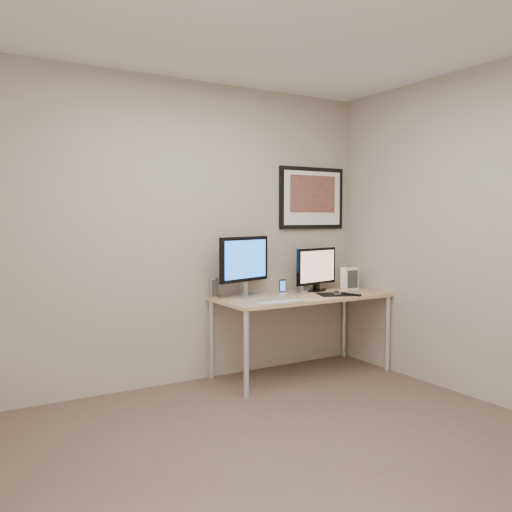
# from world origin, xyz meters

# --- Properties ---
(floor) EXTENTS (3.60, 3.60, 0.00)m
(floor) POSITION_xyz_m (0.00, 0.00, 0.00)
(floor) COLOR brown
(floor) RESTS_ON ground
(room) EXTENTS (3.60, 3.60, 3.60)m
(room) POSITION_xyz_m (0.00, 0.45, 1.64)
(room) COLOR white
(room) RESTS_ON ground
(desk) EXTENTS (1.60, 0.70, 0.73)m
(desk) POSITION_xyz_m (1.00, 1.35, 0.66)
(desk) COLOR #8F6545
(desk) RESTS_ON floor
(framed_art) EXTENTS (0.75, 0.04, 0.60)m
(framed_art) POSITION_xyz_m (1.35, 1.68, 1.62)
(framed_art) COLOR black
(framed_art) RESTS_ON room
(monitor_large) EXTENTS (0.57, 0.26, 0.53)m
(monitor_large) POSITION_xyz_m (0.50, 1.53, 1.02)
(monitor_large) COLOR #ACACB1
(monitor_large) RESTS_ON desk
(monitor_tv) EXTENTS (0.52, 0.17, 0.41)m
(monitor_tv) POSITION_xyz_m (1.27, 1.49, 0.95)
(monitor_tv) COLOR black
(monitor_tv) RESTS_ON desk
(speaker_left) EXTENTS (0.09, 0.09, 0.18)m
(speaker_left) POSITION_xyz_m (0.25, 1.61, 0.82)
(speaker_left) COLOR #ACACB1
(speaker_left) RESTS_ON desk
(speaker_right) EXTENTS (0.09, 0.09, 0.20)m
(speaker_right) POSITION_xyz_m (1.13, 1.50, 0.83)
(speaker_right) COLOR #ACACB1
(speaker_right) RESTS_ON desk
(phone_dock) EXTENTS (0.08, 0.08, 0.14)m
(phone_dock) POSITION_xyz_m (0.88, 1.49, 0.80)
(phone_dock) COLOR black
(phone_dock) RESTS_ON desk
(keyboard) EXTENTS (0.41, 0.13, 0.01)m
(keyboard) POSITION_xyz_m (0.57, 1.06, 0.74)
(keyboard) COLOR silver
(keyboard) RESTS_ON desk
(mousepad) EXTENTS (0.37, 0.35, 0.00)m
(mousepad) POSITION_xyz_m (1.27, 1.22, 0.73)
(mousepad) COLOR black
(mousepad) RESTS_ON desk
(mouse) EXTENTS (0.09, 0.11, 0.03)m
(mouse) POSITION_xyz_m (1.29, 1.21, 0.75)
(mouse) COLOR black
(mouse) RESTS_ON mousepad
(remote) EXTENTS (0.07, 0.17, 0.02)m
(remote) POSITION_xyz_m (1.37, 1.09, 0.74)
(remote) COLOR black
(remote) RESTS_ON desk
(fan_unit) EXTENTS (0.15, 0.12, 0.22)m
(fan_unit) POSITION_xyz_m (1.61, 1.41, 0.84)
(fan_unit) COLOR silver
(fan_unit) RESTS_ON desk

